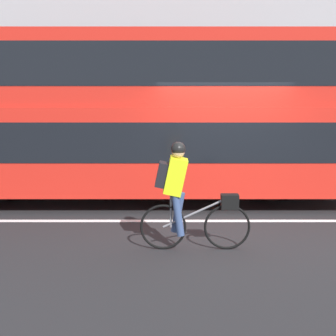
% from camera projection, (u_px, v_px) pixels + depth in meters
% --- Properties ---
extents(ground_plane, '(80.00, 80.00, 0.00)m').
position_uv_depth(ground_plane, '(224.00, 223.00, 8.44)').
color(ground_plane, '#232326').
extents(road_center_line, '(50.00, 0.14, 0.01)m').
position_uv_depth(road_center_line, '(224.00, 221.00, 8.54)').
color(road_center_line, silver).
rests_on(road_center_line, ground_plane).
extents(sidewalk_curb, '(60.00, 2.08, 0.12)m').
position_uv_depth(sidewalk_curb, '(202.00, 168.00, 13.60)').
color(sidewalk_curb, gray).
rests_on(sidewalk_curb, ground_plane).
extents(building_facade, '(60.00, 0.30, 7.03)m').
position_uv_depth(building_facade, '(201.00, 49.00, 14.16)').
color(building_facade, '#9E9EA3').
rests_on(building_facade, ground_plane).
extents(bus, '(9.31, 2.49, 3.48)m').
position_uv_depth(bus, '(134.00, 109.00, 9.80)').
color(bus, black).
rests_on(bus, ground_plane).
extents(cyclist_on_bike, '(1.66, 0.32, 1.64)m').
position_uv_depth(cyclist_on_bike, '(182.00, 193.00, 6.92)').
color(cyclist_on_bike, black).
rests_on(cyclist_on_bike, ground_plane).
extents(trash_bin, '(0.46, 0.46, 0.81)m').
position_uv_depth(trash_bin, '(122.00, 153.00, 13.41)').
color(trash_bin, '#194C23').
rests_on(trash_bin, sidewalk_curb).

